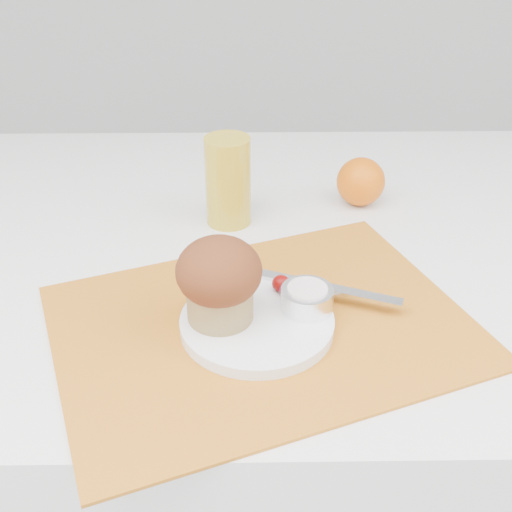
{
  "coord_description": "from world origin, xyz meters",
  "views": [
    {
      "loc": [
        -0.03,
        -0.74,
        1.21
      ],
      "look_at": [
        -0.02,
        -0.08,
        0.8
      ],
      "focal_mm": 45.0,
      "sensor_mm": 36.0,
      "label": 1
    }
  ],
  "objects_px": {
    "table": "(265,423)",
    "muffin": "(219,279)",
    "orange": "(361,182)",
    "juice_glass": "(228,181)",
    "plate": "(257,323)"
  },
  "relations": [
    {
      "from": "table",
      "to": "muffin",
      "type": "xyz_separation_m",
      "value": [
        -0.06,
        -0.21,
        0.44
      ]
    },
    {
      "from": "orange",
      "to": "juice_glass",
      "type": "relative_size",
      "value": 0.57
    },
    {
      "from": "plate",
      "to": "juice_glass",
      "type": "relative_size",
      "value": 1.34
    },
    {
      "from": "orange",
      "to": "muffin",
      "type": "bearing_deg",
      "value": -123.48
    },
    {
      "from": "muffin",
      "to": "plate",
      "type": "bearing_deg",
      "value": -4.5
    },
    {
      "from": "plate",
      "to": "juice_glass",
      "type": "bearing_deg",
      "value": 98.25
    },
    {
      "from": "juice_glass",
      "to": "muffin",
      "type": "bearing_deg",
      "value": -90.86
    },
    {
      "from": "plate",
      "to": "juice_glass",
      "type": "xyz_separation_m",
      "value": [
        -0.04,
        0.26,
        0.05
      ]
    },
    {
      "from": "table",
      "to": "orange",
      "type": "xyz_separation_m",
      "value": [
        0.14,
        0.1,
        0.41
      ]
    },
    {
      "from": "table",
      "to": "orange",
      "type": "height_order",
      "value": "orange"
    },
    {
      "from": "orange",
      "to": "muffin",
      "type": "distance_m",
      "value": 0.37
    },
    {
      "from": "muffin",
      "to": "orange",
      "type": "bearing_deg",
      "value": 56.52
    },
    {
      "from": "table",
      "to": "plate",
      "type": "xyz_separation_m",
      "value": [
        -0.02,
        -0.21,
        0.39
      ]
    },
    {
      "from": "plate",
      "to": "orange",
      "type": "relative_size",
      "value": 2.36
    },
    {
      "from": "orange",
      "to": "muffin",
      "type": "xyz_separation_m",
      "value": [
        -0.2,
        -0.31,
        0.03
      ]
    }
  ]
}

